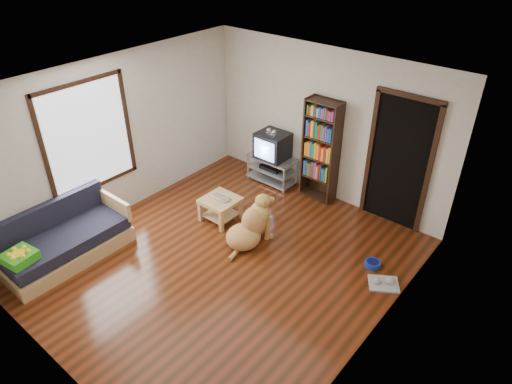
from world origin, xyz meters
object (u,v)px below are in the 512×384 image
Objects in this scene: green_cushion at (20,257)px; dog at (251,226)px; grey_rag at (384,284)px; dog_bowl at (372,264)px; crt_tv at (273,145)px; coffee_table at (220,205)px; tv_stand at (272,168)px; bookshelf at (321,146)px; sofa at (66,241)px; laptop at (219,199)px.

dog is at bearing 48.71° from green_cushion.
green_cushion is at bearing -140.51° from grey_rag.
dog_bowl is 2.87m from crt_tv.
coffee_table is (0.12, -1.55, -0.46)m from crt_tv.
tv_stand is 1.55× the size of crt_tv.
crt_tv is at bearing 70.89° from green_cushion.
grey_rag is at bearing 5.98° from coffee_table.
green_cushion is at bearing -123.25° from dog.
grey_rag is at bearing 31.46° from green_cushion.
coffee_table is 0.56× the size of dog.
dog_bowl is 0.22× the size of dog.
grey_rag is at bearing -23.07° from tv_stand.
bookshelf is 1.95m from coffee_table.
grey_rag is 0.22× the size of sofa.
dog_bowl is (3.44, 3.34, -0.44)m from green_cushion.
laptop is 2.82m from grey_rag.
dog_bowl is at bearing 140.19° from grey_rag.
dog_bowl is at bearing -20.75° from tv_stand.
dog is (0.89, -1.66, 0.03)m from tv_stand.
coffee_table is at bearing 62.54° from sofa.
grey_rag is at bearing 5.40° from laptop.
crt_tv is at bearing 90.00° from tv_stand.
dog is (1.86, 1.97, 0.03)m from sofa.
crt_tv is 0.32× the size of bookshelf.
sofa is at bearing -143.42° from dog_bowl.
sofa is at bearing -119.00° from laptop.
green_cushion is at bearing -135.92° from dog_bowl.
dog is at bearing -167.84° from grey_rag.
dog reaches higher than grey_rag.
dog is at bearing -91.95° from bookshelf.
grey_rag is 0.69× the size of crt_tv.
tv_stand is 0.50× the size of bookshelf.
dog_bowl is 0.12× the size of bookshelf.
dog reaches higher than green_cushion.
bookshelf is at bearing 62.09° from laptop.
coffee_table is at bearing -174.02° from grey_rag.
laptop is 0.18× the size of bookshelf.
grey_rag is at bearing 31.80° from sofa.
sofa is 2.71m from dog.
dog_bowl is 2.78m from tv_stand.
bookshelf reaches higher than sofa.
dog is at bearing -158.19° from dog_bowl.
green_cushion is 3.18m from dog.
coffee_table is at bearing 62.80° from green_cushion.
sofa is at bearing -117.32° from bookshelf.
sofa is 3.27× the size of coffee_table.
bookshelf reaches higher than tv_stand.
tv_stand is (0.85, 4.32, -0.21)m from green_cushion.
tv_stand is 1.64× the size of coffee_table.
coffee_table is at bearing -167.67° from dog_bowl.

